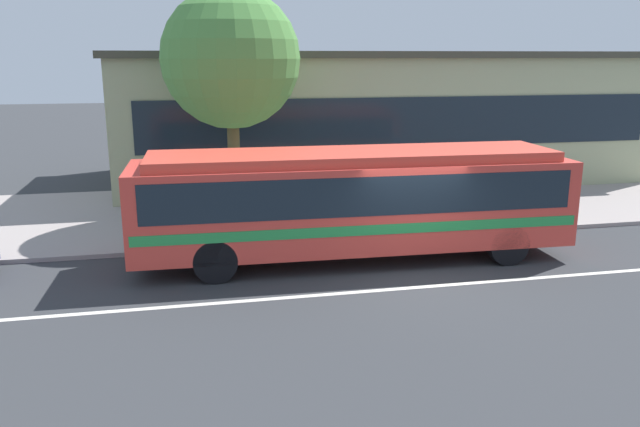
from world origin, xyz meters
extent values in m
plane|color=#333538|center=(0.00, 0.00, 0.00)|extent=(120.00, 120.00, 0.00)
cube|color=#9E938F|center=(0.00, 6.81, 0.06)|extent=(60.00, 8.00, 0.12)
cube|color=silver|center=(0.00, -0.80, 0.00)|extent=(56.00, 0.16, 0.01)
cube|color=#D93E33|center=(-1.11, 1.46, 1.46)|extent=(10.78, 2.79, 2.08)
cube|color=#DC4332|center=(-1.11, 1.46, 2.62)|extent=(9.91, 2.47, 0.24)
cube|color=#19232D|center=(-1.11, 1.46, 1.88)|extent=(10.14, 2.80, 0.91)
cube|color=#278F44|center=(-1.11, 1.46, 1.09)|extent=(10.56, 2.81, 0.24)
cube|color=#19232D|center=(4.19, 1.31, 1.88)|extent=(0.18, 2.19, 1.00)
cylinder|color=black|center=(2.56, 2.46, 0.50)|extent=(1.01, 0.31, 1.00)
cylinder|color=black|center=(2.49, 0.26, 0.50)|extent=(1.01, 0.31, 1.00)
cylinder|color=black|center=(-4.51, 2.66, 0.50)|extent=(1.01, 0.31, 1.00)
cylinder|color=black|center=(-4.57, 0.46, 0.50)|extent=(1.01, 0.31, 1.00)
cylinder|color=navy|center=(3.69, 3.42, 0.52)|extent=(0.14, 0.14, 0.80)
cylinder|color=navy|center=(3.83, 3.35, 0.52)|extent=(0.14, 0.14, 0.80)
cylinder|color=#3872BA|center=(3.76, 3.39, 1.22)|extent=(0.46, 0.46, 0.60)
sphere|color=#E5AC76|center=(3.76, 3.39, 1.64)|extent=(0.22, 0.22, 0.22)
cylinder|color=gray|center=(3.26, 3.24, 1.24)|extent=(0.08, 0.08, 2.23)
cube|color=yellow|center=(3.26, 3.24, 2.15)|extent=(0.16, 0.43, 0.56)
cylinder|color=brown|center=(-3.67, 5.95, 1.80)|extent=(0.37, 0.37, 3.35)
sphere|color=#4E8C40|center=(-3.67, 5.95, 4.90)|extent=(4.09, 4.09, 4.09)
cube|color=#A0A87F|center=(2.70, 12.30, 2.45)|extent=(20.52, 8.39, 4.90)
cube|color=#19232D|center=(2.70, 8.08, 2.70)|extent=(18.88, 0.04, 1.77)
cube|color=#404033|center=(2.70, 12.30, 5.02)|extent=(20.92, 8.79, 0.24)
camera|label=1|loc=(-5.09, -13.18, 4.97)|focal=35.37mm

